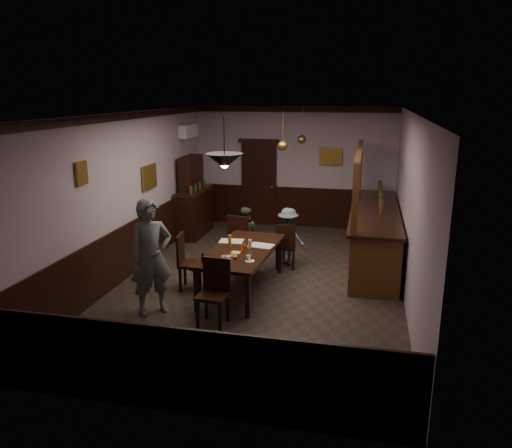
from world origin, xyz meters
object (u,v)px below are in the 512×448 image
(soda_can, at_px, (243,247))
(pendant_brass_far, at_px, (302,139))
(dining_table, at_px, (242,252))
(person_seated_left, at_px, (245,234))
(pendant_iron, at_px, (224,161))
(sideboard, at_px, (194,204))
(chair_near, at_px, (214,289))
(chair_side, at_px, (187,259))
(person_seated_right, at_px, (288,236))
(pendant_brass_mid, at_px, (283,146))
(chair_far_right, at_px, (285,244))
(chair_far_left, at_px, (240,237))
(person_standing, at_px, (151,257))
(coffee_cup, at_px, (249,257))
(bar_counter, at_px, (374,234))

(soda_can, xyz_separation_m, pendant_brass_far, (0.48, 3.60, 1.49))
(dining_table, bearing_deg, person_seated_left, 102.24)
(pendant_iron, bearing_deg, sideboard, 116.09)
(chair_near, bearing_deg, chair_side, 129.89)
(chair_near, relative_size, pendant_iron, 1.32)
(chair_side, relative_size, person_seated_left, 0.89)
(person_seated_right, distance_m, soda_can, 1.71)
(sideboard, bearing_deg, pendant_brass_mid, -24.64)
(dining_table, distance_m, chair_far_right, 1.37)
(chair_far_left, height_order, chair_side, chair_far_left)
(sideboard, xyz_separation_m, pendant_brass_mid, (2.31, -1.06, 1.54))
(soda_can, height_order, pendant_iron, pendant_iron)
(chair_near, xyz_separation_m, chair_side, (-0.85, 1.16, 0.00))
(sideboard, xyz_separation_m, pendant_brass_far, (2.51, 0.37, 1.54))
(person_seated_left, distance_m, sideboard, 2.27)
(pendant_brass_mid, relative_size, pendant_brass_far, 1.00)
(person_seated_right, relative_size, pendant_iron, 1.53)
(pendant_brass_mid, height_order, pendant_brass_far, same)
(dining_table, height_order, person_standing, person_standing)
(chair_far_right, bearing_deg, sideboard, -43.55)
(coffee_cup, distance_m, bar_counter, 3.29)
(coffee_cup, height_order, pendant_brass_mid, pendant_brass_mid)
(chair_far_right, distance_m, coffee_cup, 1.85)
(pendant_brass_far, bearing_deg, dining_table, -98.57)
(bar_counter, relative_size, pendant_iron, 5.42)
(chair_near, height_order, pendant_brass_mid, pendant_brass_mid)
(sideboard, bearing_deg, person_seated_left, -43.60)
(chair_side, relative_size, soda_can, 8.25)
(bar_counter, bearing_deg, dining_table, -137.03)
(chair_side, xyz_separation_m, person_seated_right, (1.50, 1.67, 0.03))
(person_standing, relative_size, coffee_cup, 22.59)
(chair_far_left, distance_m, pendant_brass_far, 2.95)
(dining_table, bearing_deg, person_seated_right, 69.87)
(person_seated_left, bearing_deg, pendant_iron, 92.37)
(coffee_cup, distance_m, soda_can, 0.50)
(dining_table, height_order, chair_far_left, chair_far_left)
(chair_far_right, distance_m, pendant_brass_far, 2.89)
(chair_near, xyz_separation_m, soda_can, (0.13, 1.22, 0.27))
(person_standing, xyz_separation_m, person_seated_left, (0.79, 2.75, -0.35))
(person_seated_left, height_order, coffee_cup, person_seated_left)
(chair_far_right, height_order, chair_near, chair_near)
(soda_can, relative_size, pendant_brass_far, 0.15)
(chair_far_left, distance_m, person_standing, 2.61)
(dining_table, distance_m, chair_near, 1.33)
(soda_can, height_order, pendant_brass_mid, pendant_brass_mid)
(coffee_cup, bearing_deg, person_seated_left, 109.38)
(chair_far_right, relative_size, person_standing, 0.50)
(pendant_iron, bearing_deg, chair_near, -93.98)
(chair_far_right, distance_m, soda_can, 1.46)
(person_seated_left, xyz_separation_m, coffee_cup, (0.59, -2.13, 0.24))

